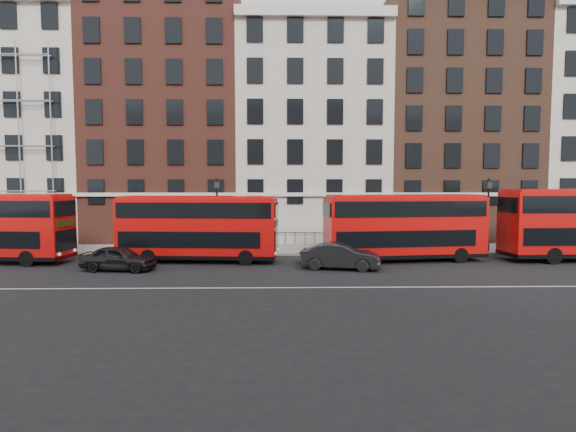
{
  "coord_description": "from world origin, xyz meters",
  "views": [
    {
      "loc": [
        -2.91,
        -23.45,
        4.99
      ],
      "look_at": [
        -2.34,
        5.0,
        3.0
      ],
      "focal_mm": 28.0,
      "sensor_mm": 36.0,
      "label": 1
    }
  ],
  "objects_px": {
    "car_rear": "(119,258)",
    "car_front": "(340,256)",
    "bus_c": "(404,226)",
    "bus_b": "(197,227)"
  },
  "relations": [
    {
      "from": "car_rear",
      "to": "car_front",
      "type": "relative_size",
      "value": 0.91
    },
    {
      "from": "car_front",
      "to": "bus_b",
      "type": "bearing_deg",
      "value": 85.61
    },
    {
      "from": "bus_b",
      "to": "car_front",
      "type": "distance_m",
      "value": 9.39
    },
    {
      "from": "bus_c",
      "to": "car_front",
      "type": "xyz_separation_m",
      "value": [
        -4.51,
        -2.66,
        -1.56
      ]
    },
    {
      "from": "bus_c",
      "to": "car_rear",
      "type": "relative_size",
      "value": 2.47
    },
    {
      "from": "bus_c",
      "to": "car_front",
      "type": "bearing_deg",
      "value": -156.13
    },
    {
      "from": "bus_c",
      "to": "car_rear",
      "type": "distance_m",
      "value": 17.75
    },
    {
      "from": "bus_b",
      "to": "car_rear",
      "type": "distance_m",
      "value": 5.2
    },
    {
      "from": "bus_b",
      "to": "bus_c",
      "type": "relative_size",
      "value": 0.98
    },
    {
      "from": "car_front",
      "to": "bus_c",
      "type": "bearing_deg",
      "value": -47.11
    }
  ]
}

